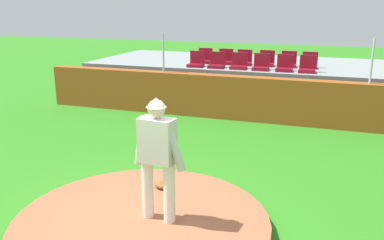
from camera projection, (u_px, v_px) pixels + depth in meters
name	position (u px, v px, depth m)	size (l,w,h in m)	color
ground_plane	(142.00, 231.00, 6.11)	(60.00, 60.00, 0.00)	#2D7C1B
pitchers_mound	(142.00, 225.00, 6.09)	(3.78, 3.78, 0.20)	#9D5A3B
pitcher	(157.00, 151.00, 5.77)	(0.82, 0.32, 1.82)	silver
fielding_glove	(162.00, 185.00, 7.03)	(0.30, 0.20, 0.11)	brown
brick_barrier	(240.00, 98.00, 11.83)	(12.34, 0.40, 1.26)	#994B1B
fence_post_left	(163.00, 53.00, 12.25)	(0.06, 0.06, 1.15)	silver
fence_post_right	(372.00, 61.00, 10.44)	(0.06, 0.06, 1.15)	silver
bleacher_platform	(259.00, 80.00, 14.53)	(11.47, 4.40, 1.27)	gray
stadium_chair_0	(196.00, 62.00, 13.33)	(0.48, 0.44, 0.50)	maroon
stadium_chair_1	(217.00, 63.00, 13.10)	(0.48, 0.44, 0.50)	maroon
stadium_chair_2	(239.00, 64.00, 12.90)	(0.48, 0.44, 0.50)	maroon
stadium_chair_3	(261.00, 65.00, 12.67)	(0.48, 0.44, 0.50)	maroon
stadium_chair_4	(285.00, 66.00, 12.46)	(0.48, 0.44, 0.50)	maroon
stadium_chair_5	(307.00, 67.00, 12.23)	(0.48, 0.44, 0.50)	maroon
stadium_chair_6	(205.00, 58.00, 14.16)	(0.48, 0.44, 0.50)	maroon
stadium_chair_7	(225.00, 59.00, 13.93)	(0.48, 0.44, 0.50)	maroon
stadium_chair_8	(244.00, 60.00, 13.70)	(0.48, 0.44, 0.50)	maroon
stadium_chair_9	(267.00, 61.00, 13.49)	(0.48, 0.44, 0.50)	maroon
stadium_chair_10	(288.00, 62.00, 13.29)	(0.48, 0.44, 0.50)	maroon
stadium_chair_11	(310.00, 63.00, 13.05)	(0.48, 0.44, 0.50)	maroon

